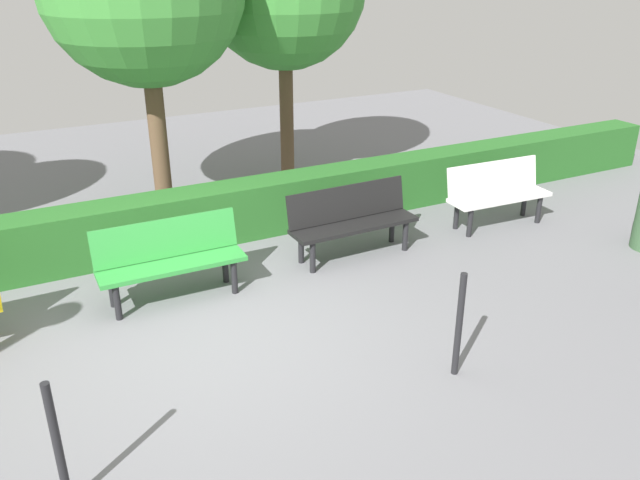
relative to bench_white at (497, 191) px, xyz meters
name	(u,v)px	position (x,y,z in m)	size (l,w,h in m)	color
ground_plane	(216,331)	(4.36, 0.92, -0.48)	(18.68, 18.68, 0.00)	slate
bench_white	(497,191)	(0.00, 0.00, 0.00)	(1.48, 0.53, 0.86)	white
bench_black	(352,218)	(2.26, -0.05, 0.00)	(1.62, 0.49, 0.86)	black
bench_green	(170,257)	(4.53, 0.01, 0.00)	(1.56, 0.48, 0.86)	#2D8C38
hedge_row	(236,211)	(3.32, -1.22, -0.12)	(14.68, 0.52, 0.72)	#266023
railing_post_mid	(459,325)	(2.68, 2.56, 0.02)	(0.06, 0.06, 1.00)	black
railing_post_far	(58,446)	(5.96, 2.56, 0.02)	(0.06, 0.06, 1.00)	black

